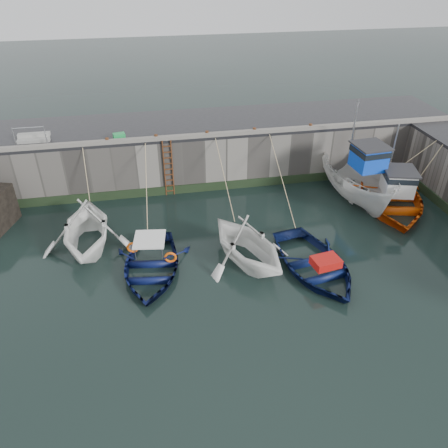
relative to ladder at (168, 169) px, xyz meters
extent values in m
plane|color=black|center=(2.00, -9.91, -1.59)|extent=(120.00, 120.00, 0.00)
cube|color=slate|center=(2.00, 2.59, -0.09)|extent=(30.00, 5.00, 3.00)
cube|color=black|center=(2.00, 2.59, 1.49)|extent=(30.00, 5.00, 0.16)
cube|color=slate|center=(2.00, 0.24, 1.67)|extent=(30.00, 0.30, 0.20)
cube|color=black|center=(2.00, 0.05, -1.34)|extent=(30.00, 0.08, 0.50)
cylinder|color=#3F1E0F|center=(-0.22, 0.01, 0.01)|extent=(0.07, 0.07, 3.20)
cylinder|color=#3F1E0F|center=(0.22, 0.01, 0.01)|extent=(0.07, 0.07, 3.20)
cube|color=#3F1E0F|center=(0.00, -0.01, -1.34)|extent=(0.44, 0.06, 0.05)
cube|color=#3F1E0F|center=(0.00, -0.01, -1.01)|extent=(0.44, 0.06, 0.05)
cube|color=#3F1E0F|center=(0.00, -0.01, -0.68)|extent=(0.44, 0.06, 0.05)
cube|color=#3F1E0F|center=(0.00, -0.01, -0.35)|extent=(0.44, 0.06, 0.05)
cube|color=#3F1E0F|center=(0.00, -0.01, -0.02)|extent=(0.44, 0.06, 0.05)
cube|color=#3F1E0F|center=(0.00, -0.01, 0.31)|extent=(0.44, 0.06, 0.05)
cube|color=#3F1E0F|center=(0.00, -0.01, 0.64)|extent=(0.44, 0.06, 0.05)
cube|color=#3F1E0F|center=(0.00, -0.01, 0.97)|extent=(0.44, 0.06, 0.05)
cube|color=#3F1E0F|center=(0.00, -0.01, 1.30)|extent=(0.44, 0.06, 0.05)
imported|color=white|center=(-4.13, -4.26, -1.59)|extent=(4.33, 5.01, 2.62)
imported|color=#09113D|center=(-1.40, -6.63, -1.59)|extent=(4.19, 5.40, 1.03)
imported|color=white|center=(2.78, -6.71, -1.59)|extent=(5.58, 5.93, 2.50)
imported|color=#0A1542|center=(5.49, -7.81, -1.59)|extent=(4.55, 5.79, 1.09)
imported|color=silver|center=(9.94, -2.33, -0.72)|extent=(2.87, 6.50, 2.45)
cube|color=blue|center=(9.98, -2.92, 1.10)|extent=(1.51, 1.60, 1.20)
cube|color=black|center=(9.98, -2.92, 1.45)|extent=(1.58, 1.67, 0.28)
cube|color=#262628|center=(9.98, -2.92, 1.74)|extent=(1.73, 1.82, 0.08)
cylinder|color=#A5A8AD|center=(9.84, -1.13, 2.00)|extent=(0.08, 0.08, 3.00)
imported|color=#DE4E0B|center=(11.50, -3.24, -1.25)|extent=(6.35, 7.68, 1.38)
cube|color=white|center=(11.34, -3.82, 0.04)|extent=(1.75, 1.82, 1.20)
cube|color=black|center=(11.34, -3.82, 0.39)|extent=(1.82, 1.89, 0.28)
cube|color=#262628|center=(11.34, -3.82, 0.68)|extent=(2.00, 2.07, 0.08)
cylinder|color=#A5A8AD|center=(11.82, -2.08, 0.94)|extent=(0.08, 0.08, 3.00)
cube|color=#1B9443|center=(-2.40, 0.75, 1.73)|extent=(0.66, 0.47, 0.33)
cylinder|color=#A5A8AD|center=(-7.50, 0.69, 2.07)|extent=(0.05, 0.05, 1.00)
cylinder|color=#A5A8AD|center=(-6.00, 0.69, 2.07)|extent=(0.05, 0.05, 1.00)
cylinder|color=#A5A8AD|center=(-6.75, 0.69, 2.53)|extent=(1.50, 0.05, 0.05)
cube|color=gray|center=(-6.75, 1.19, 1.66)|extent=(1.60, 0.35, 0.18)
cube|color=gray|center=(-6.75, 1.54, 1.84)|extent=(1.60, 0.35, 0.18)
cylinder|color=#3F1E0F|center=(-3.00, 0.34, 1.71)|extent=(0.18, 0.18, 0.28)
cylinder|color=#3F1E0F|center=(-0.50, 0.34, 1.71)|extent=(0.18, 0.18, 0.28)
cylinder|color=#3F1E0F|center=(2.20, 0.34, 1.71)|extent=(0.18, 0.18, 0.28)
cylinder|color=#3F1E0F|center=(4.80, 0.34, 1.71)|extent=(0.18, 0.18, 0.28)
cylinder|color=#3F1E0F|center=(8.00, 0.34, 1.71)|extent=(0.18, 0.18, 0.28)
camera|label=1|loc=(-1.08, -21.59, 10.23)|focal=35.00mm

